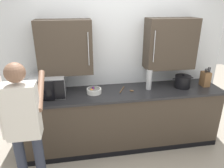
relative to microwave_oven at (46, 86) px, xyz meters
The scene contains 9 objects.
back_wall_tiled 1.16m from the microwave_oven, 13.87° to the left, with size 3.53×0.44×2.56m.
counter_unit 1.26m from the microwave_oven, ahead, with size 3.14×0.65×0.95m.
microwave_oven is the anchor object (origin of this frame).
fruit_bowl 0.69m from the microwave_oven, ahead, with size 0.22×0.22×0.10m.
stock_pot 2.08m from the microwave_oven, ahead, with size 0.34×0.25×0.22m.
thermos_flask 1.53m from the microwave_oven, ahead, with size 0.09×0.09×0.31m.
knife_block 2.47m from the microwave_oven, ahead, with size 0.11×0.15×0.32m.
wooden_spoon 1.19m from the microwave_oven, ahead, with size 0.24×0.22×0.02m.
person_figure 0.87m from the microwave_oven, 98.72° to the right, with size 0.44×0.65×1.70m.
Camera 1 is at (-0.63, -2.09, 2.25)m, focal length 33.74 mm.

